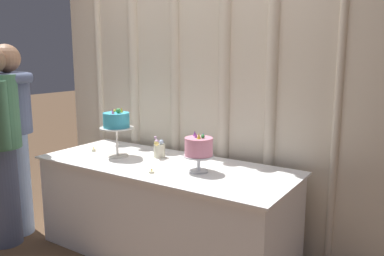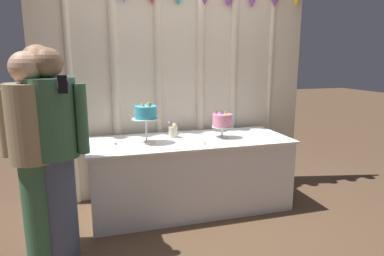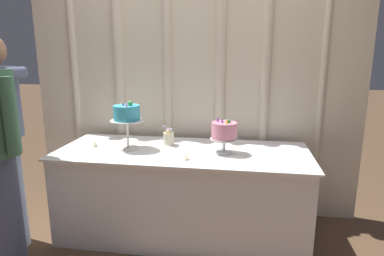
{
  "view_description": "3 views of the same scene",
  "coord_description": "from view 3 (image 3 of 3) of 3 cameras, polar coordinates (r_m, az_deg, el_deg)",
  "views": [
    {
      "loc": [
        1.79,
        -2.24,
        1.58
      ],
      "look_at": [
        0.2,
        0.2,
        1.03
      ],
      "focal_mm": 36.94,
      "sensor_mm": 36.0,
      "label": 1
    },
    {
      "loc": [
        -0.92,
        -3.11,
        1.55
      ],
      "look_at": [
        0.05,
        0.21,
        0.84
      ],
      "focal_mm": 31.35,
      "sensor_mm": 36.0,
      "label": 2
    },
    {
      "loc": [
        0.48,
        -2.45,
        1.53
      ],
      "look_at": [
        0.07,
        0.15,
        0.92
      ],
      "focal_mm": 30.99,
      "sensor_mm": 36.0,
      "label": 3
    }
  ],
  "objects": [
    {
      "name": "ground_plane",
      "position": [
        2.93,
        -1.91,
        -18.46
      ],
      "size": [
        24.0,
        24.0,
        0.0
      ],
      "primitive_type": "plane",
      "color": "brown"
    },
    {
      "name": "cake_display_nearleft",
      "position": [
        2.74,
        -11.15,
        2.1
      ],
      "size": [
        0.28,
        0.28,
        0.41
      ],
      "color": "silver",
      "rests_on": "cake_table"
    },
    {
      "name": "tealight_far_left",
      "position": [
        2.93,
        -16.29,
        -2.89
      ],
      "size": [
        0.04,
        0.04,
        0.04
      ],
      "color": "beige",
      "rests_on": "cake_table"
    },
    {
      "name": "cake_table",
      "position": [
        2.85,
        -1.58,
        -11.02
      ],
      "size": [
        2.05,
        0.81,
        0.74
      ],
      "color": "white",
      "rests_on": "ground_plane"
    },
    {
      "name": "tealight_near_left",
      "position": [
        2.48,
        -0.95,
        -5.31
      ],
      "size": [
        0.04,
        0.04,
        0.03
      ],
      "color": "beige",
      "rests_on": "cake_table"
    },
    {
      "name": "draped_curtain",
      "position": [
        3.09,
        -0.26,
        9.4
      ],
      "size": [
        3.08,
        0.16,
        2.51
      ],
      "color": "beige",
      "rests_on": "ground_plane"
    },
    {
      "name": "flower_vase",
      "position": [
        2.85,
        -4.03,
        -1.61
      ],
      "size": [
        0.1,
        0.12,
        0.17
      ],
      "color": "beige",
      "rests_on": "cake_table"
    },
    {
      "name": "cake_display_nearright",
      "position": [
        2.6,
        5.57,
        -0.68
      ],
      "size": [
        0.22,
        0.22,
        0.29
      ],
      "color": "silver",
      "rests_on": "cake_table"
    }
  ]
}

